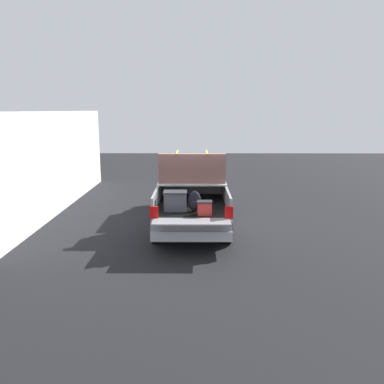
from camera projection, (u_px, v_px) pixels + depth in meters
The scene contains 3 objects.
ground_plane at pixel (192, 223), 12.10m from camera, with size 40.00×40.00×0.00m, color black.
pickup_truck at pixel (192, 191), 12.25m from camera, with size 6.05×2.06×2.23m.
building_facade at pixel (58, 161), 13.66m from camera, with size 10.55×0.36×3.34m, color white.
Camera 1 is at (-11.66, -0.07, 3.39)m, focal length 37.20 mm.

